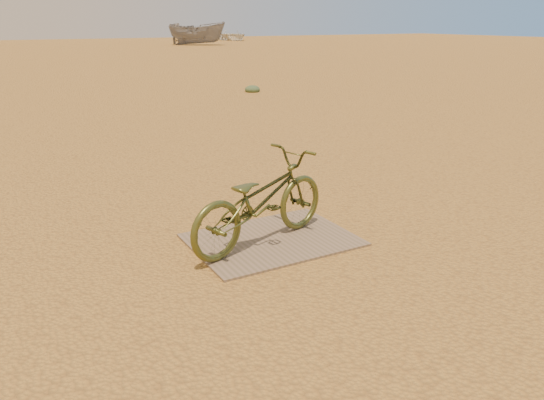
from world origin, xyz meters
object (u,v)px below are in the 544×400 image
boat_far_right (232,35)px  bicycle (260,200)px  plywood_board (272,240)px  boat_mid_right (197,33)px

boat_far_right → bicycle: bearing=-113.8°
plywood_board → boat_mid_right: 42.12m
bicycle → boat_mid_right: 42.20m
plywood_board → boat_mid_right: bearing=69.2°
plywood_board → bicycle: bicycle is taller
plywood_board → boat_mid_right: (14.93, 39.38, 0.93)m
bicycle → boat_far_right: size_ratio=0.33×
boat_mid_right → plywood_board: bearing=-163.2°
plywood_board → bicycle: 0.46m
plywood_board → boat_mid_right: boat_mid_right is taller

